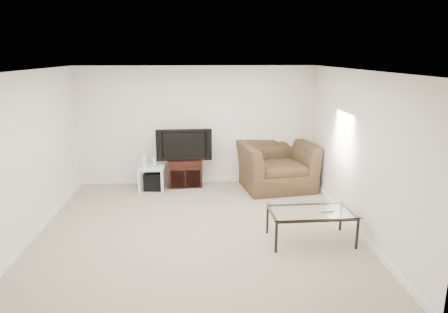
{
  "coord_description": "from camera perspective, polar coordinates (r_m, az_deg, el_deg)",
  "views": [
    {
      "loc": [
        0.04,
        -5.89,
        2.73
      ],
      "look_at": [
        0.5,
        1.2,
        0.9
      ],
      "focal_mm": 32.0,
      "sensor_mm": 36.0,
      "label": 1
    }
  ],
  "objects": [
    {
      "name": "wall_left",
      "position": [
        6.58,
        -26.31,
        -0.08
      ],
      "size": [
        0.02,
        5.0,
        2.5
      ],
      "primitive_type": "cube",
      "color": "silver",
      "rests_on": "ground"
    },
    {
      "name": "recliner",
      "position": [
        8.34,
        7.56,
        -0.19
      ],
      "size": [
        1.59,
        1.17,
        1.28
      ],
      "primitive_type": "imported",
      "rotation": [
        0.0,
        0.0,
        0.16
      ],
      "color": "#492F21",
      "rests_on": "floor"
    },
    {
      "name": "plate_back",
      "position": [
        8.62,
        -13.31,
        4.18
      ],
      "size": [
        0.12,
        0.02,
        0.12
      ],
      "primitive_type": "cube",
      "color": "white",
      "rests_on": "wall_back"
    },
    {
      "name": "subwoofer",
      "position": [
        8.41,
        -10.01,
        -3.47
      ],
      "size": [
        0.39,
        0.39,
        0.36
      ],
      "primitive_type": "cube",
      "rotation": [
        0.0,
        0.0,
        -0.1
      ],
      "color": "black",
      "rests_on": "floor"
    },
    {
      "name": "coffee_table",
      "position": [
        6.18,
        12.26,
        -9.58
      ],
      "size": [
        1.29,
        0.75,
        0.5
      ],
      "primitive_type": null,
      "rotation": [
        0.0,
        0.0,
        0.03
      ],
      "color": "black",
      "rests_on": "floor"
    },
    {
      "name": "plate_right_switch",
      "position": [
        8.02,
        14.16,
        3.37
      ],
      "size": [
        0.02,
        0.09,
        0.13
      ],
      "primitive_type": "cube",
      "color": "white",
      "rests_on": "wall_right"
    },
    {
      "name": "wall_back",
      "position": [
        8.52,
        -3.94,
        4.41
      ],
      "size": [
        5.0,
        0.02,
        2.5
      ],
      "primitive_type": "cube",
      "color": "silver",
      "rests_on": "ground"
    },
    {
      "name": "remote",
      "position": [
        6.06,
        14.55,
        -7.53
      ],
      "size": [
        0.21,
        0.1,
        0.02
      ],
      "primitive_type": "cube",
      "rotation": [
        0.0,
        0.0,
        0.23
      ],
      "color": "#B2B2B7",
      "rests_on": "coffee_table"
    },
    {
      "name": "television",
      "position": [
        8.34,
        -5.73,
        1.83
      ],
      "size": [
        1.07,
        0.25,
        0.66
      ],
      "primitive_type": "imported",
      "rotation": [
        0.0,
        0.0,
        0.03
      ],
      "color": "black",
      "rests_on": "tv_stand"
    },
    {
      "name": "game_case",
      "position": [
        8.25,
        -9.96,
        -0.8
      ],
      "size": [
        0.07,
        0.15,
        0.2
      ],
      "primitive_type": "cube",
      "rotation": [
        0.0,
        0.0,
        0.16
      ],
      "color": "silver",
      "rests_on": "side_table"
    },
    {
      "name": "tv_stand",
      "position": [
        8.53,
        -5.63,
        -2.22
      ],
      "size": [
        0.74,
        0.54,
        0.59
      ],
      "primitive_type": null,
      "rotation": [
        0.0,
        0.0,
        0.08
      ],
      "color": "black",
      "rests_on": "floor"
    },
    {
      "name": "dvd_player",
      "position": [
        8.44,
        -5.65,
        -1.02
      ],
      "size": [
        0.41,
        0.3,
        0.06
      ],
      "primitive_type": "cube",
      "rotation": [
        0.0,
        0.0,
        0.08
      ],
      "color": "black",
      "rests_on": "tv_stand"
    },
    {
      "name": "side_table",
      "position": [
        8.37,
        -10.26,
        -3.04
      ],
      "size": [
        0.52,
        0.52,
        0.49
      ],
      "primitive_type": null,
      "rotation": [
        0.0,
        0.0,
        -0.01
      ],
      "color": "silver",
      "rests_on": "floor"
    },
    {
      "name": "game_console",
      "position": [
        8.27,
        -11.24,
        -0.71
      ],
      "size": [
        0.06,
        0.17,
        0.23
      ],
      "primitive_type": "cube",
      "rotation": [
        0.0,
        0.0,
        -0.08
      ],
      "color": "white",
      "rests_on": "side_table"
    },
    {
      "name": "floor",
      "position": [
        6.49,
        -3.78,
        -10.47
      ],
      "size": [
        5.0,
        5.0,
        0.0
      ],
      "primitive_type": "plane",
      "color": "tan",
      "rests_on": "ground"
    },
    {
      "name": "plate_right_outlet",
      "position": [
        7.97,
        14.39,
        -3.77
      ],
      "size": [
        0.02,
        0.08,
        0.12
      ],
      "primitive_type": "cube",
      "color": "white",
      "rests_on": "wall_right"
    },
    {
      "name": "ceiling",
      "position": [
        5.89,
        -4.19,
        12.17
      ],
      "size": [
        5.0,
        5.0,
        0.0
      ],
      "primitive_type": "plane",
      "color": "white",
      "rests_on": "ground"
    },
    {
      "name": "wall_right",
      "position": [
        6.55,
        18.46,
        0.63
      ],
      "size": [
        0.02,
        5.0,
        2.5
      ],
      "primitive_type": "cube",
      "color": "silver",
      "rests_on": "ground"
    }
  ]
}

